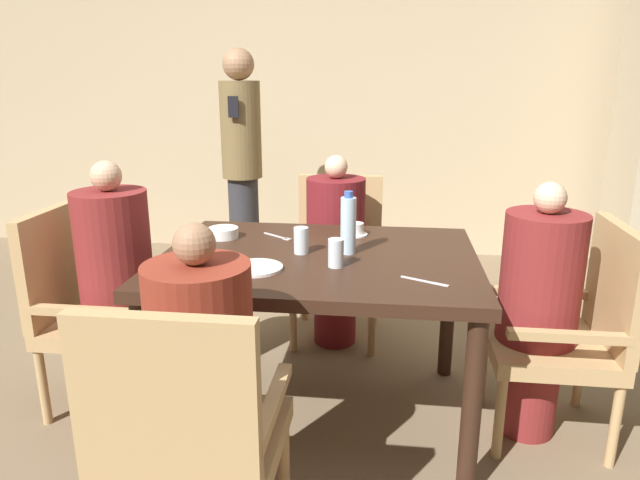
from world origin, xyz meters
name	(u,v)px	position (x,y,z in m)	size (l,w,h in m)	color
ground_plane	(319,413)	(0.00, 0.00, 0.00)	(16.00, 16.00, 0.00)	#7A664C
wall_back	(358,86)	(0.00, 2.59, 1.40)	(8.00, 0.06, 2.80)	tan
dining_table	(319,275)	(0.00, 0.00, 0.67)	(1.32, 1.01, 0.76)	#331E14
chair_left_side	(89,303)	(-1.05, 0.00, 0.49)	(0.50, 0.50, 0.92)	tan
diner_in_left_chair	(117,285)	(-0.91, 0.00, 0.58)	(0.32, 0.32, 1.14)	maroon
chair_far_side	(338,253)	(0.00, 0.90, 0.49)	(0.50, 0.50, 0.92)	tan
diner_in_far_chair	(335,250)	(0.00, 0.75, 0.55)	(0.32, 0.32, 1.08)	maroon
chair_right_side	(572,327)	(1.05, 0.00, 0.49)	(0.50, 0.50, 0.92)	tan
diner_in_right_chair	(537,310)	(0.91, 0.00, 0.56)	(0.32, 0.32, 1.09)	maroon
chair_near_corner	(189,434)	(-0.26, -0.90, 0.49)	(0.50, 0.50, 0.92)	tan
diner_in_near_chair	(203,388)	(-0.26, -0.75, 0.55)	(0.32, 0.32, 1.08)	maroon
standing_host	(242,161)	(-0.76, 1.69, 0.90)	(0.28, 0.32, 1.67)	#2D2D33
plate_main_left	(176,269)	(-0.52, -0.27, 0.77)	(0.21, 0.21, 0.01)	white
plate_main_right	(256,268)	(-0.22, -0.21, 0.77)	(0.21, 0.21, 0.01)	white
teacup_with_saucer	(355,230)	(0.13, 0.32, 0.79)	(0.12, 0.12, 0.06)	white
bowl_small	(223,233)	(-0.47, 0.21, 0.78)	(0.14, 0.14, 0.05)	white
water_bottle	(348,225)	(0.12, 0.04, 0.88)	(0.07, 0.07, 0.27)	silver
glass_tall_near	(301,240)	(-0.08, 0.01, 0.82)	(0.06, 0.06, 0.11)	silver
glass_tall_mid	(336,253)	(0.09, -0.14, 0.82)	(0.06, 0.06, 0.11)	silver
salt_shaker	(217,276)	(-0.30, -0.43, 0.80)	(0.03, 0.03, 0.09)	white
pepper_shaker	(228,278)	(-0.27, -0.43, 0.80)	(0.03, 0.03, 0.09)	#4C3D2D
fork_beside_plate	(280,237)	(-0.21, 0.24, 0.76)	(0.15, 0.12, 0.00)	silver
knife_beside_plate	(427,282)	(0.43, -0.28, 0.76)	(0.17, 0.09, 0.00)	silver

